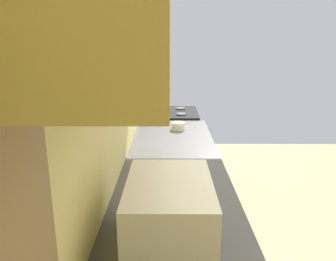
# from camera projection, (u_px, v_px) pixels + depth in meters

# --- Properties ---
(wall_back) EXTENTS (4.29, 0.12, 2.67)m
(wall_back) POSITION_uv_depth(u_px,v_px,m) (108.00, 102.00, 1.86)
(wall_back) COLOR #F0DB82
(wall_back) RESTS_ON ground_plane
(oven_range) EXTENTS (0.67, 0.64, 1.08)m
(oven_range) POSITION_uv_depth(u_px,v_px,m) (171.00, 150.00, 3.69)
(oven_range) COLOR black
(oven_range) RESTS_ON ground_plane
(microwave) EXTENTS (0.47, 0.34, 0.26)m
(microwave) POSITION_uv_depth(u_px,v_px,m) (170.00, 213.00, 1.25)
(microwave) COLOR white
(microwave) RESTS_ON counter_run
(bowl) EXTENTS (0.12, 0.12, 0.07)m
(bowl) POSITION_uv_depth(u_px,v_px,m) (178.00, 126.00, 2.90)
(bowl) COLOR silver
(bowl) RESTS_ON counter_run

